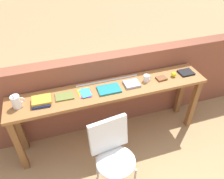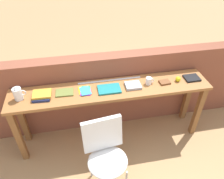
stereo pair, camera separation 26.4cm
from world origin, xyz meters
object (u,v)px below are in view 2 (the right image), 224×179
at_px(magazine_cycling, 65,92).
at_px(mug, 149,81).
at_px(pamphlet_pile_colourful, 85,90).
at_px(leather_journal_brown, 165,82).
at_px(book_stack_leftmost, 42,95).
at_px(chair_white_moulded, 106,152).
at_px(pitcher_white, 18,94).
at_px(book_repair_rightmost, 192,78).
at_px(sports_ball_small, 178,79).
at_px(book_open_centre, 109,89).

height_order(magazine_cycling, mug, mug).
bearing_deg(pamphlet_pile_colourful, magazine_cycling, 178.27).
xyz_separation_m(mug, leather_journal_brown, (0.21, -0.02, -0.03)).
xyz_separation_m(book_stack_leftmost, mug, (1.31, 0.02, 0.02)).
relative_size(chair_white_moulded, pitcher_white, 4.85).
relative_size(chair_white_moulded, pamphlet_pile_colourful, 4.47).
bearing_deg(book_repair_rightmost, mug, 179.30).
distance_m(chair_white_moulded, sports_ball_small, 1.30).
xyz_separation_m(magazine_cycling, mug, (1.05, -0.01, 0.04)).
xyz_separation_m(mug, sports_ball_small, (0.39, -0.02, -0.01)).
distance_m(chair_white_moulded, pitcher_white, 1.20).
distance_m(magazine_cycling, pamphlet_pile_colourful, 0.25).
relative_size(magazine_cycling, book_open_centre, 0.77).
bearing_deg(mug, pamphlet_pile_colourful, 179.86).
bearing_deg(book_repair_rightmost, magazine_cycling, 179.00).
bearing_deg(book_stack_leftmost, chair_white_moulded, -44.85).
bearing_deg(sports_ball_small, book_stack_leftmost, -179.78).
bearing_deg(leather_journal_brown, book_open_centre, 175.89).
distance_m(pitcher_white, book_stack_leftmost, 0.26).
height_order(pitcher_white, book_open_centre, pitcher_white).
xyz_separation_m(magazine_cycling, book_repair_rightmost, (1.64, -0.01, 0.00)).
bearing_deg(magazine_cycling, book_stack_leftmost, -170.51).
bearing_deg(book_open_centre, pitcher_white, 179.13).
bearing_deg(pitcher_white, mug, 0.19).
xyz_separation_m(chair_white_moulded, book_stack_leftmost, (-0.64, 0.64, 0.38)).
distance_m(pitcher_white, leather_journal_brown, 1.77).
bearing_deg(book_stack_leftmost, book_repair_rightmost, 0.71).
height_order(book_stack_leftmost, mug, mug).
relative_size(chair_white_moulded, magazine_cycling, 4.21).
xyz_separation_m(chair_white_moulded, mug, (0.67, 0.66, 0.40)).
height_order(leather_journal_brown, book_repair_rightmost, same).
relative_size(pitcher_white, book_repair_rightmost, 0.96).
distance_m(chair_white_moulded, leather_journal_brown, 1.14).
relative_size(chair_white_moulded, book_repair_rightmost, 4.64).
bearing_deg(sports_ball_small, pamphlet_pile_colourful, 179.07).
relative_size(book_open_centre, sports_ball_small, 4.21).
distance_m(pitcher_white, pamphlet_pile_colourful, 0.77).
height_order(pamphlet_pile_colourful, sports_ball_small, sports_ball_small).
relative_size(magazine_cycling, mug, 1.93).
distance_m(pitcher_white, book_open_centre, 1.06).
xyz_separation_m(pamphlet_pile_colourful, mug, (0.80, -0.00, 0.04)).
height_order(chair_white_moulded, leather_journal_brown, leather_journal_brown).
distance_m(book_stack_leftmost, magazine_cycling, 0.26).
height_order(pitcher_white, mug, pitcher_white).
height_order(chair_white_moulded, book_stack_leftmost, book_stack_leftmost).
relative_size(book_stack_leftmost, pamphlet_pile_colourful, 1.11).
xyz_separation_m(book_stack_leftmost, leather_journal_brown, (1.52, 0.00, -0.02)).
distance_m(book_stack_leftmost, sports_ball_small, 1.70).
height_order(pitcher_white, leather_journal_brown, pitcher_white).
bearing_deg(book_repair_rightmost, book_open_centre, -179.20).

